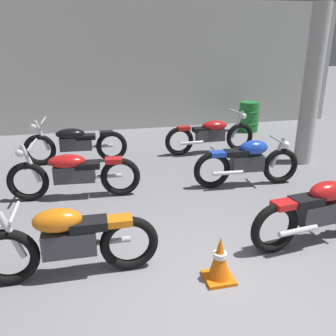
{
  "coord_description": "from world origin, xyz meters",
  "views": [
    {
      "loc": [
        -1.23,
        -2.67,
        2.51
      ],
      "look_at": [
        0.0,
        2.62,
        0.55
      ],
      "focal_mm": 37.94,
      "sensor_mm": 36.0,
      "label": 1
    }
  ],
  "objects": [
    {
      "name": "ground_plane",
      "position": [
        0.0,
        0.0,
        0.0
      ],
      "size": [
        60.0,
        60.0,
        0.0
      ],
      "primitive_type": "plane",
      "color": "gray"
    },
    {
      "name": "back_wall",
      "position": [
        0.0,
        7.83,
        1.8
      ],
      "size": [
        13.02,
        0.24,
        3.6
      ],
      "primitive_type": "cube",
      "color": "#B2B2AD",
      "rests_on": "ground"
    },
    {
      "name": "support_pillar",
      "position": [
        3.28,
        3.82,
        1.6
      ],
      "size": [
        0.36,
        0.36,
        3.2
      ],
      "primitive_type": "cylinder",
      "color": "#B2B2AD",
      "rests_on": "ground"
    },
    {
      "name": "motorcycle_left_row_0",
      "position": [
        -1.53,
        0.85,
        0.46
      ],
      "size": [
        1.97,
        0.48,
        0.88
      ],
      "color": "black",
      "rests_on": "ground"
    },
    {
      "name": "motorcycle_left_row_1",
      "position": [
        -1.51,
        3.02,
        0.45
      ],
      "size": [
        2.17,
        0.68,
        0.97
      ],
      "color": "black",
      "rests_on": "ground"
    },
    {
      "name": "motorcycle_left_row_2",
      "position": [
        -1.51,
        4.87,
        0.45
      ],
      "size": [
        2.17,
        0.68,
        0.97
      ],
      "color": "black",
      "rests_on": "ground"
    },
    {
      "name": "motorcycle_right_row_0",
      "position": [
        1.58,
        0.87,
        0.46
      ],
      "size": [
        1.97,
        0.55,
        0.88
      ],
      "color": "black",
      "rests_on": "ground"
    },
    {
      "name": "motorcycle_right_row_1",
      "position": [
        1.53,
        2.87,
        0.46
      ],
      "size": [
        1.97,
        0.48,
        0.88
      ],
      "color": "black",
      "rests_on": "ground"
    },
    {
      "name": "motorcycle_right_row_2",
      "position": [
        1.56,
        4.92,
        0.45
      ],
      "size": [
        2.17,
        0.68,
        0.97
      ],
      "color": "black",
      "rests_on": "ground"
    },
    {
      "name": "oil_drum",
      "position": [
        3.35,
        6.69,
        0.43
      ],
      "size": [
        0.59,
        0.59,
        0.85
      ],
      "color": "#1E722D",
      "rests_on": "ground"
    },
    {
      "name": "traffic_cone",
      "position": [
        0.07,
        0.42,
        0.26
      ],
      "size": [
        0.32,
        0.32,
        0.54
      ],
      "color": "orange",
      "rests_on": "ground"
    }
  ]
}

